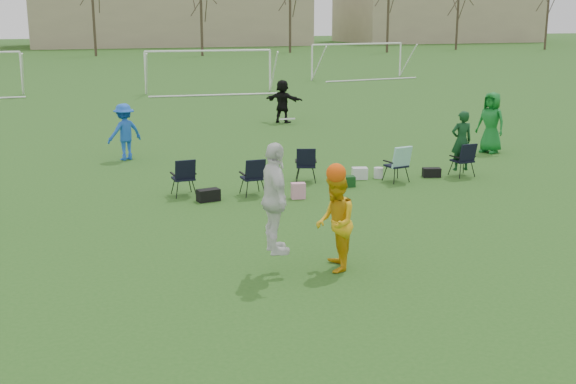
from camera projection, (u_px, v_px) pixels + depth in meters
name	position (u px, v px, depth m)	size (l,w,h in m)	color
ground	(382.00, 304.00, 11.59)	(260.00, 260.00, 0.00)	#26551A
fielder_blue	(125.00, 132.00, 22.74)	(1.15, 0.66, 1.78)	blue
fielder_green_far	(491.00, 122.00, 23.92)	(0.99, 0.64, 2.02)	#136D25
fielder_black	(283.00, 101.00, 30.45)	(1.69, 0.54, 1.82)	black
center_contest	(305.00, 210.00, 12.73)	(1.81, 1.20, 2.83)	white
sideline_setup	(351.00, 164.00, 19.61)	(8.62, 2.26, 1.86)	#103B1B
goal_mid	(209.00, 59.00, 41.85)	(7.40, 0.63, 2.46)	white
goal_right	(358.00, 51.00, 51.00)	(7.35, 1.14, 2.46)	white
tree_line	(96.00, 7.00, 74.86)	(110.28, 3.28, 11.40)	#382B21
building_row	(132.00, 2.00, 100.72)	(126.00, 16.00, 13.00)	tan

